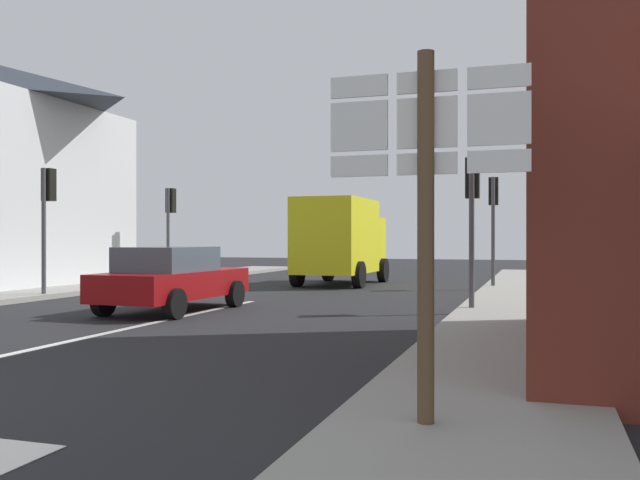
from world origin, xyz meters
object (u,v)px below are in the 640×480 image
at_px(traffic_light_near_left, 47,202).
at_px(traffic_light_far_left, 170,213).
at_px(traffic_light_near_right, 472,198).
at_px(route_sign_post, 426,197).
at_px(traffic_light_far_right, 493,206).
at_px(delivery_truck, 340,239).
at_px(sedan_far, 172,278).

relative_size(traffic_light_near_left, traffic_light_far_left, 1.03).
bearing_deg(traffic_light_near_right, route_sign_post, -86.93).
bearing_deg(traffic_light_near_right, traffic_light_far_right, 90.00).
height_order(delivery_truck, traffic_light_far_left, traffic_light_far_left).
bearing_deg(traffic_light_far_right, delivery_truck, 172.46).
bearing_deg(traffic_light_near_right, traffic_light_near_left, 179.07).
bearing_deg(traffic_light_near_left, traffic_light_near_right, -0.93).
relative_size(delivery_truck, traffic_light_far_right, 1.38).
distance_m(traffic_light_far_left, traffic_light_far_right, 11.57).
bearing_deg(route_sign_post, sedan_far, 131.32).
bearing_deg(sedan_far, traffic_light_near_right, 15.11).
bearing_deg(route_sign_post, delivery_truck, 108.32).
height_order(traffic_light_near_right, traffic_light_far_right, traffic_light_far_right).
distance_m(traffic_light_near_left, traffic_light_far_left, 6.57).
height_order(traffic_light_far_left, traffic_light_near_right, traffic_light_far_left).
height_order(sedan_far, traffic_light_near_right, traffic_light_near_right).
bearing_deg(traffic_light_far_left, traffic_light_near_left, -90.00).
distance_m(traffic_light_far_left, traffic_light_near_right, 13.39).
relative_size(sedan_far, delivery_truck, 0.84).
xyz_separation_m(route_sign_post, traffic_light_far_left, (-12.08, 16.53, 0.60)).
bearing_deg(sedan_far, traffic_light_near_left, 158.84).
height_order(sedan_far, delivery_truck, delivery_truck).
bearing_deg(delivery_truck, traffic_light_near_right, -56.24).
relative_size(delivery_truck, route_sign_post, 1.57).
relative_size(sedan_far, route_sign_post, 1.33).
bearing_deg(sedan_far, traffic_light_far_left, 120.58).
height_order(route_sign_post, traffic_light_far_right, traffic_light_far_right).
bearing_deg(traffic_light_near_right, traffic_light_far_left, 149.68).
xyz_separation_m(sedan_far, traffic_light_far_left, (-5.03, 8.52, 1.84)).
bearing_deg(route_sign_post, traffic_light_near_right, 93.07).
height_order(delivery_truck, traffic_light_near_left, traffic_light_near_left).
distance_m(route_sign_post, traffic_light_far_right, 17.13).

